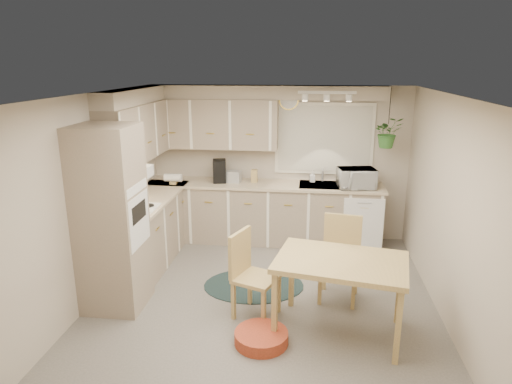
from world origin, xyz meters
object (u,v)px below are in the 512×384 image
(microwave, at_px, (357,176))
(braided_rug, at_px, (254,285))
(pet_bed, at_px, (261,338))
(dining_table, at_px, (339,296))
(chair_left, at_px, (256,276))
(chair_back, at_px, (340,260))

(microwave, bearing_deg, braided_rug, -143.32)
(microwave, bearing_deg, pet_bed, -123.10)
(dining_table, height_order, chair_left, chair_left)
(chair_back, height_order, pet_bed, chair_back)
(chair_left, bearing_deg, braided_rug, -149.23)
(pet_bed, relative_size, microwave, 1.03)
(chair_left, bearing_deg, dining_table, 97.90)
(pet_bed, bearing_deg, dining_table, 21.80)
(dining_table, relative_size, pet_bed, 2.39)
(dining_table, distance_m, braided_rug, 1.41)
(chair_left, relative_size, chair_back, 0.97)
(chair_left, xyz_separation_m, pet_bed, (0.11, -0.52, -0.42))
(chair_back, height_order, braided_rug, chair_back)
(microwave, bearing_deg, chair_back, -110.73)
(chair_back, relative_size, braided_rug, 0.79)
(braided_rug, height_order, microwave, microwave)
(dining_table, xyz_separation_m, microwave, (0.34, 2.34, 0.71))
(braided_rug, distance_m, microwave, 2.26)
(dining_table, bearing_deg, microwave, 81.72)
(chair_back, distance_m, pet_bed, 1.37)
(pet_bed, height_order, microwave, microwave)
(braided_rug, bearing_deg, chair_back, -11.02)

